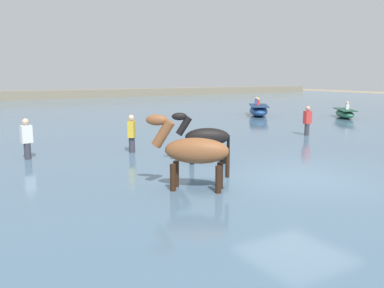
% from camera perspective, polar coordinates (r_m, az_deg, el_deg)
% --- Properties ---
extents(ground_plane, '(120.00, 120.00, 0.00)m').
position_cam_1_polar(ground_plane, '(10.64, 14.79, -6.47)').
color(ground_plane, gray).
extents(water_surface, '(90.00, 90.00, 0.38)m').
position_cam_1_polar(water_surface, '(18.79, -7.62, 1.30)').
color(water_surface, slate).
rests_on(water_surface, ground).
extents(horse_lead_black, '(1.64, 1.05, 1.86)m').
position_cam_1_polar(horse_lead_black, '(11.68, 1.84, 0.80)').
color(horse_lead_black, black).
rests_on(horse_lead_black, ground).
extents(horse_trailing_chestnut, '(1.64, 1.49, 2.06)m').
position_cam_1_polar(horse_trailing_chestnut, '(8.88, 0.16, -1.26)').
color(horse_trailing_chestnut, brown).
rests_on(horse_trailing_chestnut, ground).
extents(boat_mid_outer, '(2.92, 3.36, 1.14)m').
position_cam_1_polar(boat_mid_outer, '(25.99, 9.44, 4.74)').
color(boat_mid_outer, '#28518E').
rests_on(boat_mid_outer, water_surface).
extents(boat_distant_east, '(2.43, 2.74, 1.00)m').
position_cam_1_polar(boat_distant_east, '(26.06, 20.86, 4.08)').
color(boat_distant_east, '#337556').
rests_on(boat_distant_east, water_surface).
extents(person_wading_close, '(0.33, 0.21, 1.63)m').
position_cam_1_polar(person_wading_close, '(17.82, 16.03, 2.76)').
color(person_wading_close, '#383842').
rests_on(person_wading_close, ground).
extents(person_onlooker_right, '(0.35, 0.38, 1.63)m').
position_cam_1_polar(person_onlooker_right, '(13.46, -8.54, 0.89)').
color(person_onlooker_right, '#383842').
rests_on(person_onlooker_right, ground).
extents(person_onlooker_left, '(0.35, 0.25, 1.63)m').
position_cam_1_polar(person_onlooker_left, '(13.20, -22.38, 0.09)').
color(person_onlooker_left, '#383842').
rests_on(person_onlooker_left, ground).
extents(far_shoreline, '(80.00, 2.40, 1.31)m').
position_cam_1_polar(far_shoreline, '(46.69, -22.20, 6.23)').
color(far_shoreline, gray).
rests_on(far_shoreline, ground).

